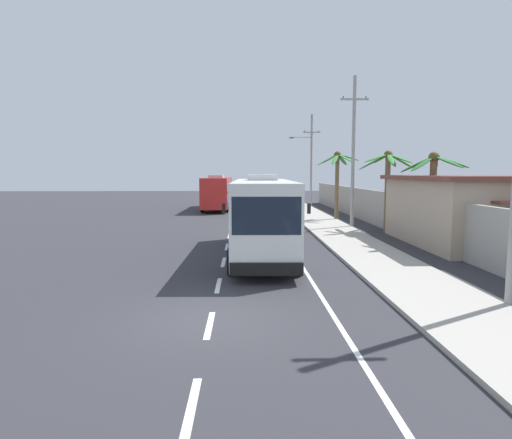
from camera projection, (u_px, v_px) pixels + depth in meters
ground_plane at (211, 319)px, 11.56m from camera, size 160.00×160.00×0.00m
sidewalk_kerb at (362, 249)px, 21.68m from camera, size 3.20×90.00×0.14m
lane_markings at (264, 238)px, 25.88m from camera, size 3.46×71.00×0.01m
boundary_wall at (409, 217)px, 25.64m from camera, size 0.24×60.00×2.55m
coach_bus_foreground at (263, 214)px, 20.21m from camera, size 3.14×11.06×3.78m
coach_bus_far_lane at (218, 192)px, 45.40m from camera, size 3.07×10.96×3.61m
motorcycle_beside_bus at (295, 222)px, 28.46m from camera, size 0.56×1.96×1.67m
utility_pole_mid at (353, 151)px, 29.88m from camera, size 1.93×0.24×10.38m
utility_pole_far at (311, 159)px, 47.88m from camera, size 3.40×0.24×10.16m
palm_nearest at (337, 171)px, 34.81m from camera, size 3.54×3.12×5.56m
palm_second at (433, 182)px, 22.51m from camera, size 3.45×3.40×4.94m
palm_third at (388, 173)px, 28.22m from camera, size 3.79×4.04×5.29m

